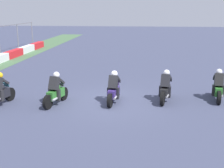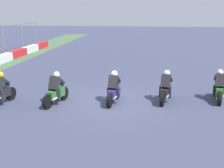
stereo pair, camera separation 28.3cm
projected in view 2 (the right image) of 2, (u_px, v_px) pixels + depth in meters
ground_plane at (111, 102)px, 13.84m from camera, size 120.00×120.00×0.00m
rider_lane_a at (219, 88)px, 13.87m from camera, size 2.04×0.59×1.51m
rider_lane_b at (166, 89)px, 13.73m from camera, size 2.01×0.65×1.51m
rider_lane_c at (114, 90)px, 13.56m from camera, size 2.04×0.59×1.51m
rider_lane_d at (56, 91)px, 13.38m from camera, size 2.01×0.66×1.51m
rider_lane_e at (0, 91)px, 13.35m from camera, size 2.02×0.64×1.51m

